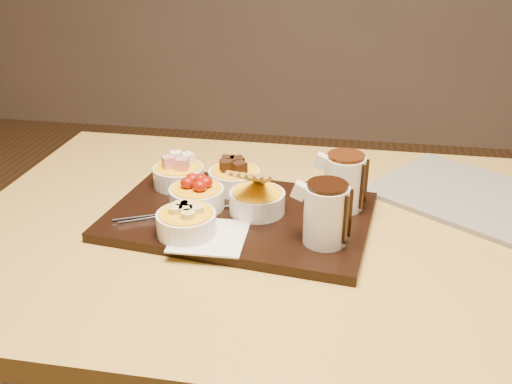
% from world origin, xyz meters
% --- Properties ---
extents(dining_table, '(1.20, 0.80, 0.75)m').
position_xyz_m(dining_table, '(0.00, 0.00, 0.65)').
color(dining_table, gold).
rests_on(dining_table, ground).
extents(serving_board, '(0.49, 0.35, 0.02)m').
position_xyz_m(serving_board, '(-0.10, 0.00, 0.76)').
color(serving_board, black).
rests_on(serving_board, dining_table).
extents(napkin, '(0.12, 0.12, 0.00)m').
position_xyz_m(napkin, '(-0.13, -0.09, 0.77)').
color(napkin, white).
rests_on(napkin, serving_board).
extents(bowl_marshmallows, '(0.10, 0.10, 0.04)m').
position_xyz_m(bowl_marshmallows, '(-0.24, 0.09, 0.79)').
color(bowl_marshmallows, white).
rests_on(bowl_marshmallows, serving_board).
extents(bowl_cake, '(0.10, 0.10, 0.04)m').
position_xyz_m(bowl_cake, '(-0.13, 0.10, 0.79)').
color(bowl_cake, white).
rests_on(bowl_cake, serving_board).
extents(bowl_strawberries, '(0.10, 0.10, 0.04)m').
position_xyz_m(bowl_strawberries, '(-0.18, 0.01, 0.79)').
color(bowl_strawberries, white).
rests_on(bowl_strawberries, serving_board).
extents(bowl_biscotti, '(0.10, 0.10, 0.04)m').
position_xyz_m(bowl_biscotti, '(-0.07, 0.01, 0.79)').
color(bowl_biscotti, white).
rests_on(bowl_biscotti, serving_board).
extents(bowl_bananas, '(0.10, 0.10, 0.04)m').
position_xyz_m(bowl_bananas, '(-0.17, -0.09, 0.79)').
color(bowl_bananas, white).
rests_on(bowl_bananas, serving_board).
extents(pitcher_dark_chocolate, '(0.08, 0.08, 0.10)m').
position_xyz_m(pitcher_dark_chocolate, '(0.05, -0.08, 0.82)').
color(pitcher_dark_chocolate, silver).
rests_on(pitcher_dark_chocolate, serving_board).
extents(pitcher_milk_chocolate, '(0.08, 0.08, 0.10)m').
position_xyz_m(pitcher_milk_chocolate, '(0.08, 0.05, 0.82)').
color(pitcher_milk_chocolate, silver).
rests_on(pitcher_milk_chocolate, serving_board).
extents(fondue_skewers, '(0.14, 0.25, 0.01)m').
position_xyz_m(fondue_skewers, '(-0.20, -0.02, 0.77)').
color(fondue_skewers, silver).
rests_on(fondue_skewers, serving_board).
extents(newspaper, '(0.43, 0.41, 0.01)m').
position_xyz_m(newspaper, '(0.32, 0.17, 0.76)').
color(newspaper, beige).
rests_on(newspaper, dining_table).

